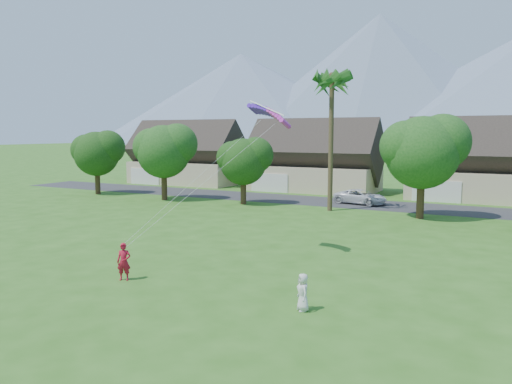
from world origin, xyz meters
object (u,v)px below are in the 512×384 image
Objects in this scene: parked_car at (360,197)px; kite_flyer at (124,262)px; watcher at (303,292)px; parafoil_kite at (271,113)px.

kite_flyer is at bearing -174.62° from parked_car.
parked_car is (3.04, 30.64, -0.19)m from kite_flyer.
watcher is 0.54× the size of parafoil_kite.
parafoil_kite is (4.10, 7.76, 7.31)m from kite_flyer.
kite_flyer is 0.64× the size of parafoil_kite.
kite_flyer reaches higher than watcher.
kite_flyer is 9.25m from watcher.
kite_flyer is at bearing -106.03° from parafoil_kite.
watcher is at bearing -157.48° from parked_car.
parafoil_kite reaches higher than parked_car.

